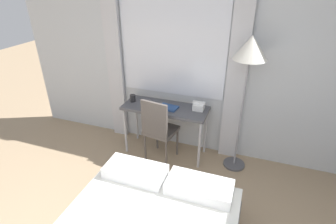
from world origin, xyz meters
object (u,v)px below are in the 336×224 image
(standing_lamp, at_px, (250,57))
(book, at_px, (168,107))
(mug, at_px, (133,98))
(desk_chair, at_px, (159,128))
(telephone, at_px, (199,106))
(desk, at_px, (165,112))

(standing_lamp, xyz_separation_m, book, (-0.97, -0.04, -0.79))
(standing_lamp, height_order, mug, standing_lamp)
(desk_chair, relative_size, standing_lamp, 0.54)
(desk_chair, xyz_separation_m, telephone, (0.47, 0.31, 0.26))
(desk, distance_m, standing_lamp, 1.35)
(telephone, height_order, book, telephone)
(telephone, xyz_separation_m, book, (-0.40, -0.10, -0.04))
(desk, height_order, desk_chair, desk_chair)
(desk_chair, bearing_deg, telephone, 41.90)
(desk, relative_size, standing_lamp, 0.66)
(desk, bearing_deg, mug, 179.03)
(standing_lamp, bearing_deg, mug, -179.54)
(standing_lamp, xyz_separation_m, mug, (-1.53, -0.01, -0.75))
(desk, xyz_separation_m, mug, (-0.50, 0.01, 0.13))
(desk, relative_size, desk_chair, 1.22)
(desk_chair, distance_m, telephone, 0.62)
(standing_lamp, bearing_deg, book, -177.40)
(standing_lamp, bearing_deg, desk_chair, -166.59)
(telephone, height_order, mug, telephone)
(desk, bearing_deg, desk_chair, -93.76)
(telephone, xyz_separation_m, mug, (-0.96, -0.07, 0.00))
(mug, bearing_deg, desk, -0.97)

